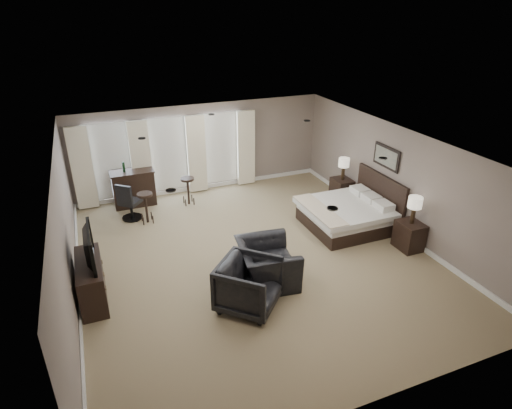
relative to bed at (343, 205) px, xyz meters
name	(u,v)px	position (x,y,z in m)	size (l,w,h in m)	color
room	(254,205)	(-2.58, -0.46, 0.66)	(7.60, 8.60, 2.64)	#817052
window_bay	(169,157)	(-3.58, 3.65, 0.56)	(5.25, 0.20, 2.30)	silver
bed	(343,205)	(0.00, 0.00, 0.00)	(2.01, 1.92, 1.28)	silver
nightstand_near	(409,236)	(0.89, -1.45, -0.31)	(0.50, 0.61, 0.66)	black
nightstand_far	(341,190)	(0.89, 1.45, -0.32)	(0.49, 0.60, 0.65)	black
lamp_near	(414,210)	(0.89, -1.45, 0.35)	(0.32, 0.32, 0.65)	beige
lamp_far	(343,169)	(0.89, 1.45, 0.32)	(0.31, 0.31, 0.63)	beige
wall_art	(386,157)	(1.12, 0.00, 1.11)	(0.04, 0.96, 0.56)	slate
dresser	(91,281)	(-6.03, -0.69, -0.22)	(0.46, 1.43, 0.83)	black
tv	(87,259)	(-6.03, -0.69, 0.27)	(1.16, 0.67, 0.15)	black
armchair_near	(267,257)	(-2.68, -1.40, -0.08)	(1.28, 0.83, 1.12)	black
armchair_far	(249,283)	(-3.32, -2.03, -0.11)	(1.04, 0.97, 1.07)	black
bar_counter	(134,188)	(-4.69, 3.38, -0.13)	(1.17, 0.61, 1.02)	black
bar_stool_left	(146,208)	(-4.55, 2.15, -0.23)	(0.39, 0.39, 0.83)	black
bar_stool_right	(188,191)	(-3.27, 2.85, -0.24)	(0.38, 0.38, 0.79)	black
desk_chair	(130,201)	(-4.90, 2.51, -0.12)	(0.53, 0.53, 1.04)	black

